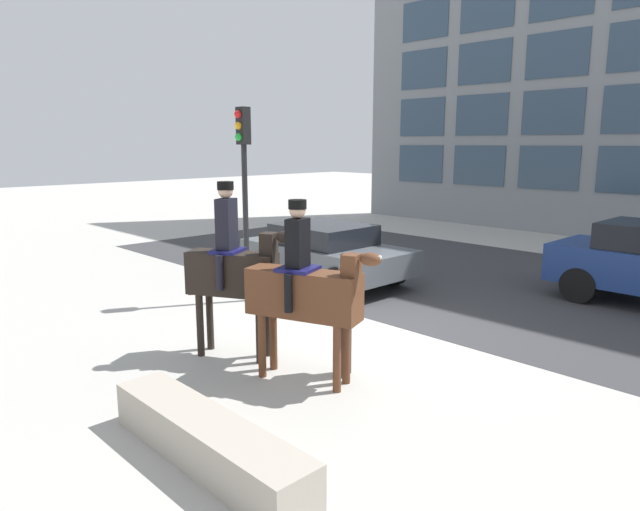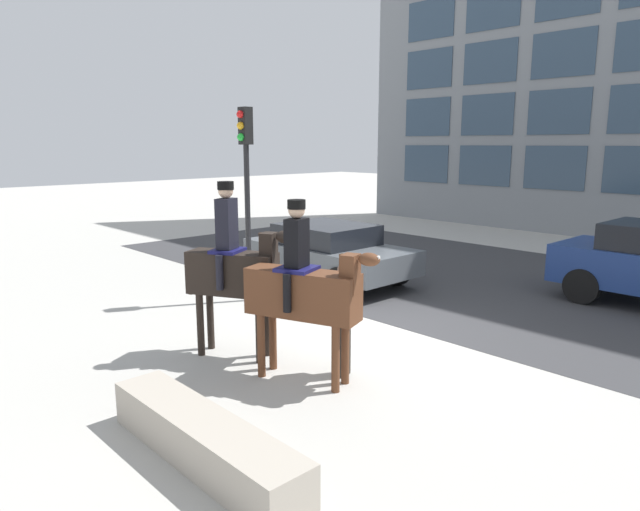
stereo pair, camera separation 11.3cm
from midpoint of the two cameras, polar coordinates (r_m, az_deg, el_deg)
name	(u,v)px [view 1 (the left image)]	position (r m, az deg, el deg)	size (l,w,h in m)	color
ground_plane	(367,330)	(10.04, 4.42, -7.45)	(80.00, 80.00, 0.00)	#B2AFA8
road_surface	(503,284)	(13.83, 17.58, -2.73)	(21.99, 8.50, 0.01)	#38383A
mounted_horse_lead	(234,268)	(8.58, -8.97, -1.28)	(1.66, 1.09, 2.65)	black
mounted_horse_companion	(305,290)	(7.61, -1.93, -3.44)	(1.89, 0.95, 2.48)	#59331E
pedestrian_bystander	(344,310)	(7.87, 1.99, -5.43)	(0.78, 0.68, 1.62)	#332D28
street_car_near_lane	(326,251)	(13.24, 0.35, 0.42)	(4.06, 2.03, 1.36)	#51565B
traffic_light	(244,173)	(11.51, -7.90, 8.16)	(0.24, 0.29, 3.89)	black
planter_ledge	(207,441)	(6.17, -11.74, -17.70)	(2.86, 0.56, 0.49)	#ADA393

